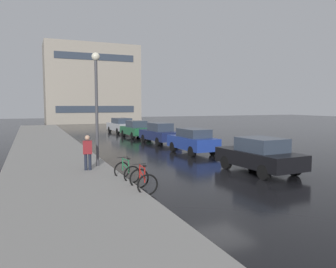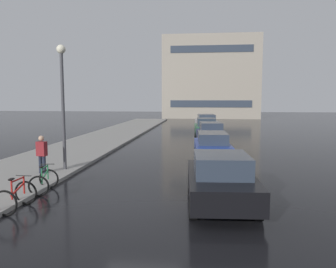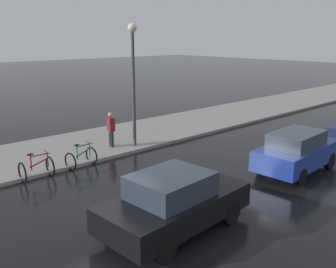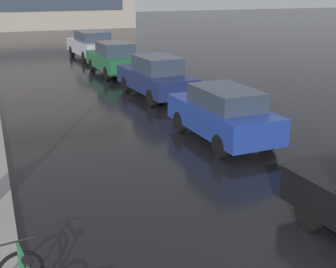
# 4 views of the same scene
# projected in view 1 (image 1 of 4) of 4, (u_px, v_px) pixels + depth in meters

# --- Properties ---
(ground_plane) EXTENTS (140.00, 140.00, 0.00)m
(ground_plane) POSITION_uv_depth(u_px,v_px,m) (218.00, 179.00, 13.57)
(ground_plane) COLOR black
(sidewalk_kerb) EXTENTS (4.80, 60.00, 0.14)m
(sidewalk_kerb) POSITION_uv_depth(u_px,v_px,m) (51.00, 153.00, 20.41)
(sidewalk_kerb) COLOR gray
(sidewalk_kerb) RESTS_ON ground
(bicycle_nearest) EXTENTS (0.78, 1.10, 1.01)m
(bicycle_nearest) POSITION_uv_depth(u_px,v_px,m) (143.00, 180.00, 11.59)
(bicycle_nearest) COLOR black
(bicycle_nearest) RESTS_ON ground
(bicycle_second) EXTENTS (0.85, 1.16, 0.98)m
(bicycle_second) POSITION_uv_depth(u_px,v_px,m) (127.00, 171.00, 13.26)
(bicycle_second) COLOR black
(bicycle_second) RESTS_ON ground
(car_black) EXTENTS (2.19, 4.28, 1.61)m
(car_black) POSITION_uv_depth(u_px,v_px,m) (259.00, 155.00, 14.93)
(car_black) COLOR black
(car_black) RESTS_ON ground
(car_blue) EXTENTS (1.90, 4.06, 1.59)m
(car_blue) POSITION_uv_depth(u_px,v_px,m) (193.00, 141.00, 20.82)
(car_blue) COLOR navy
(car_blue) RESTS_ON ground
(car_navy) EXTENTS (2.06, 4.50, 1.66)m
(car_navy) POSITION_uv_depth(u_px,v_px,m) (159.00, 133.00, 26.23)
(car_navy) COLOR navy
(car_navy) RESTS_ON ground
(car_green) EXTENTS (2.03, 4.40, 1.61)m
(car_green) POSITION_uv_depth(u_px,v_px,m) (136.00, 129.00, 31.08)
(car_green) COLOR #1E6038
(car_green) RESTS_ON ground
(car_silver) EXTENTS (2.37, 4.55, 1.64)m
(car_silver) POSITION_uv_depth(u_px,v_px,m) (121.00, 125.00, 36.26)
(car_silver) COLOR #B2B5BA
(car_silver) RESTS_ON ground
(pedestrian) EXTENTS (0.44, 0.31, 1.73)m
(pedestrian) POSITION_uv_depth(u_px,v_px,m) (88.00, 152.00, 14.78)
(pedestrian) COLOR #1E2333
(pedestrian) RESTS_ON ground
(streetlamp) EXTENTS (0.39, 0.39, 5.56)m
(streetlamp) POSITION_uv_depth(u_px,v_px,m) (96.00, 94.00, 15.58)
(streetlamp) COLOR #424247
(streetlamp) RESTS_ON ground
(building_facade_main) EXTENTS (15.56, 7.43, 13.27)m
(building_facade_main) POSITION_uv_depth(u_px,v_px,m) (92.00, 84.00, 56.74)
(building_facade_main) COLOR #9E9384
(building_facade_main) RESTS_ON ground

